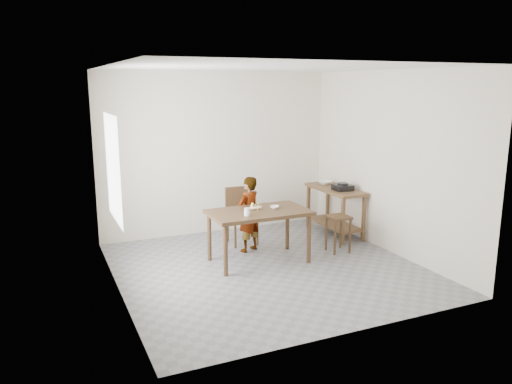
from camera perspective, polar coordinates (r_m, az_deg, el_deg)
name	(u,v)px	position (r m, az deg, el deg)	size (l,w,h in m)	color
floor	(268,269)	(6.99, 1.35, -8.85)	(4.00, 4.00, 0.04)	slate
ceiling	(269,66)	(6.52, 1.48, 14.23)	(4.00, 4.00, 0.04)	white
wall_back	(217,153)	(8.46, -4.49, 4.44)	(4.00, 0.04, 2.70)	silver
wall_front	(358,205)	(4.91, 11.59, -1.47)	(4.00, 0.04, 2.70)	silver
wall_left	(112,184)	(6.05, -16.15, 0.86)	(0.04, 4.00, 2.70)	silver
wall_right	(391,163)	(7.69, 15.15, 3.27)	(0.04, 4.00, 2.70)	silver
window_pane	(113,169)	(6.22, -16.04, 2.58)	(0.02, 1.10, 1.30)	white
dining_table	(259,236)	(7.11, 0.33, -5.08)	(1.40, 0.80, 0.75)	#422D1A
prep_counter	(335,211)	(8.50, 8.98, -2.17)	(0.50, 1.20, 0.80)	brown
child	(249,214)	(7.51, -0.86, -2.56)	(0.42, 0.28, 1.15)	silver
dining_chair	(242,216)	(7.90, -1.58, -2.80)	(0.43, 0.43, 0.89)	#422D1A
stool	(338,234)	(7.67, 9.36, -4.73)	(0.31, 0.31, 0.55)	#422D1A
glass_tumbler	(247,212)	(6.75, -1.01, -2.27)	(0.08, 0.08, 0.10)	white
small_bowl	(275,207)	(7.13, 2.14, -1.75)	(0.13, 0.13, 0.04)	white
banana	(255,207)	(7.06, -0.06, -1.78)	(0.19, 0.13, 0.07)	#EEC95B
serving_bowl	(325,183)	(8.68, 7.88, 1.07)	(0.23, 0.23, 0.06)	white
gas_burner	(343,187)	(8.24, 9.88, 0.53)	(0.28, 0.28, 0.09)	black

